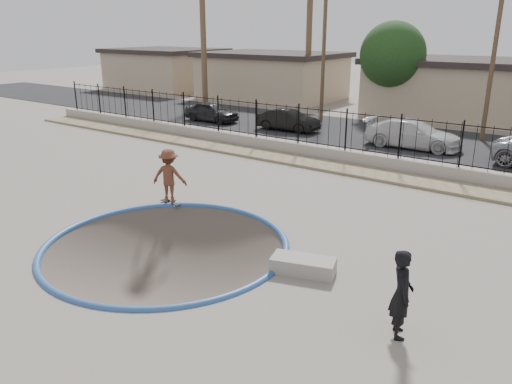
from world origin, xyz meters
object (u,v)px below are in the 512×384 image
object	(u,v)px
skateboard	(171,202)
car_c	(413,134)
concrete_ledge	(303,265)
car_a	(211,112)
skater	(169,178)
videographer	(402,294)
car_b	(288,120)

from	to	relation	value
skateboard	car_c	xyz separation A→B (m)	(3.93, 13.40, 0.68)
concrete_ledge	car_a	xyz separation A→B (m)	(-15.73, 14.76, 0.48)
skater	car_c	distance (m)	13.96
car_a	videographer	bearing A→B (deg)	-131.07
videographer	concrete_ledge	xyz separation A→B (m)	(-2.93, 1.20, -0.73)
videographer	concrete_ledge	world-z (taller)	videographer
videographer	concrete_ledge	distance (m)	3.25
skater	car_c	size ratio (longest dim) A/B	0.39
concrete_ledge	car_a	bearing A→B (deg)	136.82
skater	concrete_ledge	world-z (taller)	skater
skater	skateboard	size ratio (longest dim) A/B	2.06
videographer	car_b	size ratio (longest dim) A/B	0.49
car_b	car_a	bearing A→B (deg)	91.12
skater	skateboard	bearing A→B (deg)	-51.14
videographer	car_c	world-z (taller)	videographer
car_c	car_b	bearing A→B (deg)	87.78
skateboard	car_b	xyz separation A→B (m)	(-3.62, 13.40, 0.60)
car_a	car_b	distance (m)	5.69
skateboard	videographer	bearing A→B (deg)	-10.63
skateboard	skater	bearing A→B (deg)	-19.86
videographer	concrete_ledge	bearing A→B (deg)	38.78
videographer	car_b	world-z (taller)	videographer
skateboard	car_b	world-z (taller)	car_b
concrete_ledge	car_c	size ratio (longest dim) A/B	0.33
skateboard	car_a	world-z (taller)	car_a
car_b	skateboard	bearing A→B (deg)	-167.38
skater	videographer	xyz separation A→B (m)	(9.36, -2.92, -0.01)
videographer	car_a	bearing A→B (deg)	20.46
skater	car_a	xyz separation A→B (m)	(-9.31, 13.04, -0.27)
car_b	car_c	size ratio (longest dim) A/B	0.78
car_b	car_c	distance (m)	7.55
skater	car_c	world-z (taller)	skater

